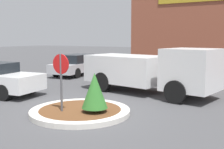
% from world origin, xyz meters
% --- Properties ---
extents(ground_plane, '(120.00, 120.00, 0.00)m').
position_xyz_m(ground_plane, '(0.00, 0.00, 0.00)').
color(ground_plane, '#474749').
extents(traffic_island, '(3.30, 3.30, 0.16)m').
position_xyz_m(traffic_island, '(0.00, 0.00, 0.08)').
color(traffic_island, beige).
rests_on(traffic_island, ground_plane).
extents(stop_sign, '(0.63, 0.07, 2.02)m').
position_xyz_m(stop_sign, '(-0.36, -0.50, 1.38)').
color(stop_sign, '#4C4C51').
rests_on(stop_sign, ground_plane).
extents(island_shrub, '(0.83, 0.83, 1.25)m').
position_xyz_m(island_shrub, '(0.61, -0.05, 0.85)').
color(island_shrub, brown).
rests_on(island_shrub, traffic_island).
extents(utility_truck, '(6.34, 3.07, 2.08)m').
position_xyz_m(utility_truck, '(0.66, 4.29, 1.09)').
color(utility_truck, silver).
rests_on(utility_truck, ground_plane).
extents(parked_sedan_silver, '(2.18, 4.83, 1.40)m').
position_xyz_m(parked_sedan_silver, '(-6.09, 7.83, 0.70)').
color(parked_sedan_silver, '#B7B7BC').
rests_on(parked_sedan_silver, ground_plane).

